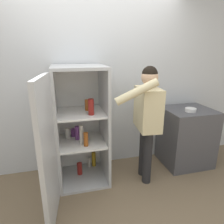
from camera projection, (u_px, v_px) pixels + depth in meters
name	position (u px, v px, depth m)	size (l,w,h in m)	color
ground_plane	(110.00, 204.00, 2.35)	(12.00, 12.00, 0.00)	#7A664C
wall_back	(93.00, 84.00, 2.88)	(7.00, 0.06, 2.55)	silver
refrigerator	(75.00, 130.00, 2.52)	(0.77, 1.30, 1.56)	#B7BABC
person	(147.00, 112.00, 2.56)	(0.65, 0.60, 1.56)	#262628
counter	(186.00, 137.00, 3.12)	(0.71, 0.63, 0.89)	#4C4C51
bowl	(191.00, 110.00, 2.87)	(0.16, 0.16, 0.05)	white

